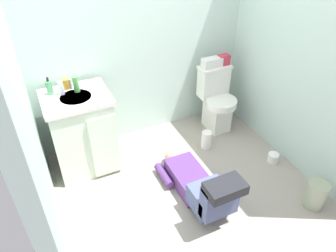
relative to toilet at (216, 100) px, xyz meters
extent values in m
cube|color=gray|center=(-0.78, -0.72, -0.39)|extent=(2.80, 3.02, 0.04)
cube|color=silver|center=(-0.78, 0.33, 0.83)|extent=(2.46, 0.08, 2.40)
cube|color=silver|center=(-1.97, -0.72, 0.83)|extent=(0.08, 2.02, 2.40)
cube|color=silver|center=(0.42, -0.72, 0.83)|extent=(0.08, 2.02, 2.40)
cube|color=white|center=(0.00, -0.04, -0.18)|extent=(0.22, 0.30, 0.38)
cylinder|color=white|center=(0.00, -0.10, 0.01)|extent=(0.35, 0.35, 0.08)
cube|color=white|center=(0.00, 0.09, 0.18)|extent=(0.34, 0.17, 0.34)
cube|color=white|center=(0.00, 0.09, 0.37)|extent=(0.36, 0.19, 0.03)
cube|color=silver|center=(-1.55, -0.03, 0.02)|extent=(0.56, 0.48, 0.78)
cube|color=silver|center=(-1.55, -0.03, 0.43)|extent=(0.60, 0.52, 0.04)
cylinder|color=silver|center=(-1.55, -0.05, 0.43)|extent=(0.28, 0.28, 0.05)
cube|color=silver|center=(-1.40, -0.28, 0.00)|extent=(0.26, 0.03, 0.66)
cylinder|color=silver|center=(-1.55, 0.11, 0.50)|extent=(0.02, 0.02, 0.10)
cube|color=#512D6B|center=(-0.74, -0.74, -0.28)|extent=(0.29, 0.52, 0.17)
sphere|color=tan|center=(-0.74, -0.41, -0.27)|extent=(0.19, 0.19, 0.19)
cube|color=#4A527B|center=(-0.74, -1.10, -0.19)|extent=(0.31, 0.28, 0.20)
cube|color=#4A527B|center=(-0.74, -1.24, -0.07)|extent=(0.31, 0.12, 0.32)
cube|color=black|center=(-0.74, -1.28, 0.11)|extent=(0.31, 0.19, 0.09)
cylinder|color=#512D6B|center=(-0.93, -0.58, -0.31)|extent=(0.08, 0.30, 0.08)
cube|color=silver|center=(-0.04, 0.09, 0.43)|extent=(0.22, 0.11, 0.10)
cube|color=#B22D3F|center=(0.11, 0.09, 0.44)|extent=(0.12, 0.09, 0.11)
cylinder|color=#4A925F|center=(-1.74, 0.09, 0.52)|extent=(0.06, 0.06, 0.13)
cylinder|color=black|center=(-1.74, 0.09, 0.60)|extent=(0.02, 0.02, 0.04)
cylinder|color=silver|center=(-1.65, 0.05, 0.52)|extent=(0.05, 0.05, 0.13)
cylinder|color=gold|center=(-1.59, 0.13, 0.50)|extent=(0.06, 0.06, 0.10)
cylinder|color=#4C964B|center=(-1.51, 0.04, 0.53)|extent=(0.05, 0.05, 0.15)
cylinder|color=#939D80|center=(0.16, -1.43, -0.24)|extent=(0.18, 0.18, 0.26)
cylinder|color=white|center=(-0.30, -0.32, -0.26)|extent=(0.11, 0.11, 0.21)
cylinder|color=white|center=(0.22, -0.81, -0.32)|extent=(0.11, 0.11, 0.10)
camera|label=1|loc=(-1.84, -2.61, 1.89)|focal=34.04mm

